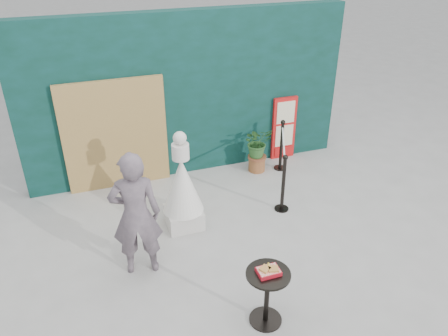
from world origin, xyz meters
TOP-DOWN VIEW (x-y plane):
  - ground at (0.00, 0.00)m, footprint 60.00×60.00m
  - back_wall at (0.00, 3.15)m, footprint 6.00×0.30m
  - bamboo_fence at (-1.40, 2.94)m, footprint 1.80×0.08m
  - woman at (-1.45, 0.55)m, footprint 0.72×0.54m
  - menu_board at (1.90, 2.95)m, footprint 0.50×0.07m
  - statue at (-0.63, 1.34)m, footprint 0.64×0.64m
  - cafe_table at (-0.20, -0.87)m, footprint 0.52×0.52m
  - food_basket at (-0.20, -0.87)m, footprint 0.26×0.19m
  - planter at (1.18, 2.61)m, footprint 0.53×0.46m
  - stanchion_barrier at (1.34, 1.87)m, footprint 0.84×1.54m

SIDE VIEW (x-z plane):
  - ground at x=0.00m, z-range 0.00..0.00m
  - stanchion_barrier at x=1.34m, z-range -0.02..1.01m
  - cafe_table at x=-0.20m, z-range 0.12..0.87m
  - planter at x=1.18m, z-range 0.07..0.98m
  - menu_board at x=1.90m, z-range 0.00..1.30m
  - statue at x=-0.63m, z-range -0.15..1.48m
  - food_basket at x=-0.20m, z-range 0.73..0.84m
  - woman at x=-1.45m, z-range 0.00..1.82m
  - bamboo_fence at x=-1.40m, z-range 0.00..2.00m
  - back_wall at x=0.00m, z-range 0.00..3.00m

